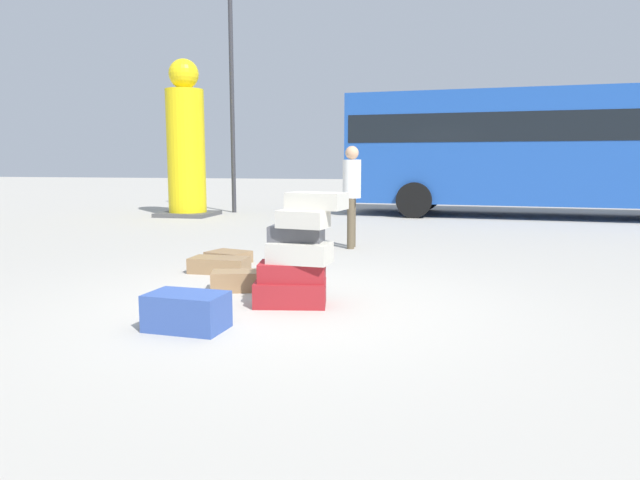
{
  "coord_description": "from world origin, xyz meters",
  "views": [
    {
      "loc": [
        1.48,
        -5.44,
        1.43
      ],
      "look_at": [
        -0.0,
        1.37,
        0.47
      ],
      "focal_mm": 32.34,
      "sensor_mm": 36.0,
      "label": 1
    }
  ],
  "objects_px": {
    "person_bearded_onlooker": "(352,188)",
    "yellow_dummy_statue": "(186,147)",
    "suitcase_brown_foreground_far": "(239,281)",
    "parked_bus": "(557,145)",
    "suitcase_navy_left_side": "(187,311)",
    "suitcase_brown_foreground_near": "(228,257)",
    "suitcase_tower": "(298,257)",
    "suitcase_brown_upright_blue": "(219,265)",
    "lamp_post": "(231,61)"
  },
  "relations": [
    {
      "from": "suitcase_brown_foreground_far",
      "to": "lamp_post",
      "type": "distance_m",
      "value": 10.73
    },
    {
      "from": "suitcase_brown_upright_blue",
      "to": "parked_bus",
      "type": "relative_size",
      "value": 0.07
    },
    {
      "from": "suitcase_tower",
      "to": "suitcase_navy_left_side",
      "type": "xyz_separation_m",
      "value": [
        -0.71,
        -1.03,
        -0.33
      ]
    },
    {
      "from": "suitcase_brown_foreground_near",
      "to": "parked_bus",
      "type": "distance_m",
      "value": 10.08
    },
    {
      "from": "suitcase_navy_left_side",
      "to": "person_bearded_onlooker",
      "type": "xyz_separation_m",
      "value": [
        0.63,
        4.92,
        0.84
      ]
    },
    {
      "from": "person_bearded_onlooker",
      "to": "parked_bus",
      "type": "xyz_separation_m",
      "value": [
        4.22,
        6.34,
        0.84
      ]
    },
    {
      "from": "suitcase_navy_left_side",
      "to": "yellow_dummy_statue",
      "type": "xyz_separation_m",
      "value": [
        -4.46,
        9.57,
        1.62
      ]
    },
    {
      "from": "suitcase_brown_foreground_near",
      "to": "yellow_dummy_statue",
      "type": "distance_m",
      "value": 7.59
    },
    {
      "from": "suitcase_brown_upright_blue",
      "to": "lamp_post",
      "type": "relative_size",
      "value": 0.12
    },
    {
      "from": "suitcase_navy_left_side",
      "to": "suitcase_brown_foreground_near",
      "type": "bearing_deg",
      "value": 109.4
    },
    {
      "from": "suitcase_brown_foreground_near",
      "to": "suitcase_brown_foreground_far",
      "type": "bearing_deg",
      "value": -48.69
    },
    {
      "from": "suitcase_brown_upright_blue",
      "to": "suitcase_brown_foreground_near",
      "type": "height_order",
      "value": "suitcase_brown_upright_blue"
    },
    {
      "from": "suitcase_tower",
      "to": "yellow_dummy_statue",
      "type": "relative_size",
      "value": 0.28
    },
    {
      "from": "suitcase_brown_foreground_far",
      "to": "suitcase_navy_left_side",
      "type": "bearing_deg",
      "value": -103.1
    },
    {
      "from": "suitcase_brown_upright_blue",
      "to": "suitcase_navy_left_side",
      "type": "xyz_separation_m",
      "value": [
        0.7,
        -2.45,
        0.06
      ]
    },
    {
      "from": "suitcase_brown_foreground_far",
      "to": "parked_bus",
      "type": "bearing_deg",
      "value": 46.8
    },
    {
      "from": "suitcase_brown_foreground_near",
      "to": "lamp_post",
      "type": "height_order",
      "value": "lamp_post"
    },
    {
      "from": "suitcase_navy_left_side",
      "to": "suitcase_tower",
      "type": "bearing_deg",
      "value": 59.72
    },
    {
      "from": "suitcase_brown_foreground_far",
      "to": "parked_bus",
      "type": "distance_m",
      "value": 11.05
    },
    {
      "from": "suitcase_brown_foreground_near",
      "to": "person_bearded_onlooker",
      "type": "bearing_deg",
      "value": 67.11
    },
    {
      "from": "yellow_dummy_statue",
      "to": "person_bearded_onlooker",
      "type": "bearing_deg",
      "value": -42.39
    },
    {
      "from": "suitcase_brown_upright_blue",
      "to": "suitcase_brown_foreground_near",
      "type": "xyz_separation_m",
      "value": [
        -0.14,
        0.68,
        -0.01
      ]
    },
    {
      "from": "parked_bus",
      "to": "person_bearded_onlooker",
      "type": "bearing_deg",
      "value": -119.31
    },
    {
      "from": "suitcase_brown_foreground_far",
      "to": "yellow_dummy_statue",
      "type": "xyz_separation_m",
      "value": [
        -4.38,
        8.05,
        1.67
      ]
    },
    {
      "from": "yellow_dummy_statue",
      "to": "parked_bus",
      "type": "distance_m",
      "value": 9.46
    },
    {
      "from": "suitcase_tower",
      "to": "person_bearded_onlooker",
      "type": "bearing_deg",
      "value": 91.25
    },
    {
      "from": "suitcase_brown_foreground_near",
      "to": "suitcase_navy_left_side",
      "type": "bearing_deg",
      "value": -58.79
    },
    {
      "from": "person_bearded_onlooker",
      "to": "lamp_post",
      "type": "bearing_deg",
      "value": -146.74
    },
    {
      "from": "suitcase_brown_foreground_near",
      "to": "yellow_dummy_statue",
      "type": "xyz_separation_m",
      "value": [
        -3.63,
        6.44,
        1.69
      ]
    },
    {
      "from": "suitcase_tower",
      "to": "suitcase_brown_foreground_far",
      "type": "height_order",
      "value": "suitcase_tower"
    },
    {
      "from": "suitcase_brown_upright_blue",
      "to": "person_bearded_onlooker",
      "type": "xyz_separation_m",
      "value": [
        1.32,
        2.48,
        0.9
      ]
    },
    {
      "from": "suitcase_brown_upright_blue",
      "to": "person_bearded_onlooker",
      "type": "bearing_deg",
      "value": 61.62
    },
    {
      "from": "suitcase_brown_upright_blue",
      "to": "suitcase_navy_left_side",
      "type": "distance_m",
      "value": 2.54
    },
    {
      "from": "suitcase_brown_foreground_near",
      "to": "yellow_dummy_statue",
      "type": "relative_size",
      "value": 0.14
    },
    {
      "from": "suitcase_brown_upright_blue",
      "to": "suitcase_navy_left_side",
      "type": "relative_size",
      "value": 1.12
    },
    {
      "from": "suitcase_tower",
      "to": "suitcase_brown_foreground_near",
      "type": "bearing_deg",
      "value": 126.43
    },
    {
      "from": "suitcase_navy_left_side",
      "to": "parked_bus",
      "type": "xyz_separation_m",
      "value": [
        4.85,
        11.26,
        1.68
      ]
    },
    {
      "from": "yellow_dummy_statue",
      "to": "parked_bus",
      "type": "xyz_separation_m",
      "value": [
        9.31,
        1.69,
        0.06
      ]
    },
    {
      "from": "suitcase_brown_upright_blue",
      "to": "person_bearded_onlooker",
      "type": "height_order",
      "value": "person_bearded_onlooker"
    },
    {
      "from": "suitcase_tower",
      "to": "parked_bus",
      "type": "height_order",
      "value": "parked_bus"
    },
    {
      "from": "suitcase_navy_left_side",
      "to": "suitcase_brown_foreground_far",
      "type": "distance_m",
      "value": 1.52
    },
    {
      "from": "suitcase_brown_upright_blue",
      "to": "yellow_dummy_statue",
      "type": "distance_m",
      "value": 8.23
    },
    {
      "from": "suitcase_brown_upright_blue",
      "to": "person_bearded_onlooker",
      "type": "relative_size",
      "value": 0.44
    },
    {
      "from": "suitcase_brown_foreground_far",
      "to": "parked_bus",
      "type": "height_order",
      "value": "parked_bus"
    },
    {
      "from": "suitcase_navy_left_side",
      "to": "suitcase_brown_upright_blue",
      "type": "bearing_deg",
      "value": 110.34
    },
    {
      "from": "suitcase_brown_upright_blue",
      "to": "lamp_post",
      "type": "bearing_deg",
      "value": 109.17
    },
    {
      "from": "person_bearded_onlooker",
      "to": "yellow_dummy_statue",
      "type": "height_order",
      "value": "yellow_dummy_statue"
    },
    {
      "from": "parked_bus",
      "to": "lamp_post",
      "type": "xyz_separation_m",
      "value": [
        -8.5,
        -0.44,
        2.27
      ]
    },
    {
      "from": "lamp_post",
      "to": "suitcase_tower",
      "type": "bearing_deg",
      "value": -66.0
    },
    {
      "from": "suitcase_brown_upright_blue",
      "to": "person_bearded_onlooker",
      "type": "distance_m",
      "value": 2.95
    }
  ]
}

